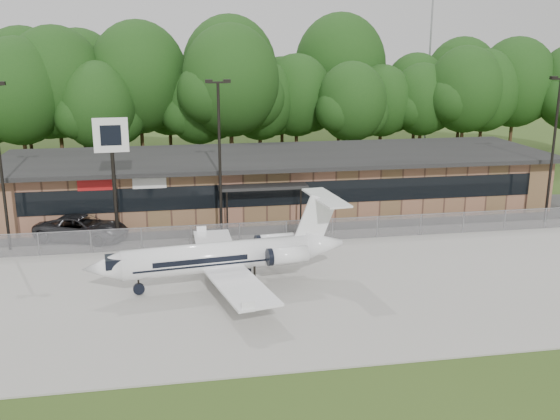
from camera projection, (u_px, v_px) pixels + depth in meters
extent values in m
plane|color=#354D1B|center=(377.00, 353.00, 25.63)|extent=(160.00, 160.00, 0.00)
cube|color=#9E9B93|center=(329.00, 282.00, 33.23)|extent=(64.00, 18.00, 0.08)
cube|color=#383835|center=(289.00, 223.00, 44.18)|extent=(50.00, 9.00, 0.06)
cube|color=#8E5C47|center=(278.00, 182.00, 47.95)|extent=(40.00, 10.00, 4.00)
cube|color=black|center=(290.00, 194.00, 43.10)|extent=(36.00, 0.08, 1.60)
cube|color=black|center=(279.00, 156.00, 46.92)|extent=(41.00, 11.50, 0.30)
cube|color=black|center=(263.00, 187.00, 42.03)|extent=(6.00, 1.60, 0.20)
cube|color=#AF1516|center=(95.00, 185.00, 40.61)|extent=(2.20, 0.06, 0.70)
cube|color=silver|center=(149.00, 183.00, 41.20)|extent=(2.20, 0.06, 0.70)
cube|color=gray|center=(302.00, 231.00, 39.71)|extent=(46.00, 0.03, 1.50)
cube|color=gray|center=(302.00, 220.00, 39.52)|extent=(46.00, 0.04, 0.04)
cylinder|color=gray|center=(430.00, 42.00, 71.77)|extent=(0.20, 0.20, 25.00)
cylinder|color=black|center=(1.00, 171.00, 37.03)|extent=(0.18, 0.18, 10.00)
cube|color=black|center=(1.00, 83.00, 35.80)|extent=(0.45, 0.30, 0.22)
cylinder|color=black|center=(220.00, 164.00, 39.21)|extent=(0.18, 0.18, 10.00)
cube|color=black|center=(218.00, 82.00, 37.90)|extent=(1.20, 0.12, 0.12)
cube|color=black|center=(209.00, 81.00, 37.79)|extent=(0.45, 0.30, 0.22)
cube|color=black|center=(227.00, 81.00, 37.98)|extent=(0.45, 0.30, 0.22)
cylinder|color=black|center=(553.00, 153.00, 43.06)|extent=(0.18, 0.18, 10.00)
cube|color=black|center=(554.00, 78.00, 41.64)|extent=(0.45, 0.30, 0.22)
cylinder|color=white|center=(217.00, 258.00, 32.09)|extent=(9.68, 2.62, 1.53)
cone|color=white|center=(102.00, 270.00, 30.50)|extent=(2.08, 1.74, 1.53)
cone|color=white|center=(323.00, 246.00, 33.66)|extent=(2.27, 1.76, 1.53)
cube|color=white|center=(240.00, 287.00, 29.41)|extent=(2.75, 5.94, 0.11)
cube|color=white|center=(215.00, 247.00, 35.25)|extent=(2.75, 5.94, 0.11)
cylinder|color=white|center=(288.00, 257.00, 31.89)|extent=(2.19, 1.10, 0.86)
cylinder|color=white|center=(275.00, 243.00, 34.11)|extent=(2.19, 1.10, 0.86)
cube|color=white|center=(315.00, 222.00, 33.17)|extent=(2.35, 0.40, 2.88)
cube|color=white|center=(326.00, 199.00, 33.02)|extent=(1.74, 4.51, 0.10)
cube|color=black|center=(115.00, 263.00, 30.62)|extent=(1.08, 1.25, 0.48)
cube|color=black|center=(250.00, 278.00, 32.89)|extent=(1.02, 2.37, 0.67)
cylinder|color=black|center=(139.00, 290.00, 31.31)|extent=(0.64, 0.64, 0.21)
imported|color=#323235|center=(82.00, 228.00, 40.15)|extent=(6.51, 4.60, 1.65)
cylinder|color=black|center=(114.00, 185.00, 38.70)|extent=(0.24, 0.24, 7.61)
cube|color=silver|center=(111.00, 135.00, 37.89)|extent=(2.10, 0.33, 2.09)
cube|color=black|center=(111.00, 135.00, 37.77)|extent=(1.24, 0.09, 1.24)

